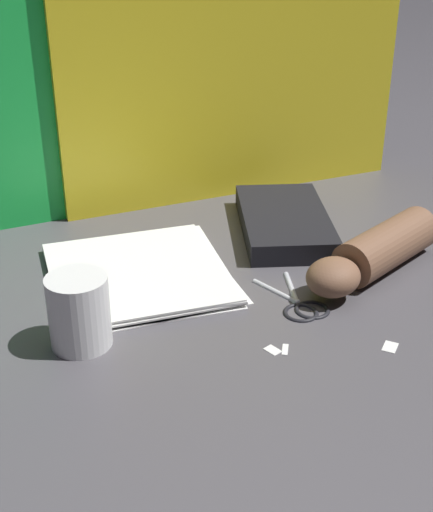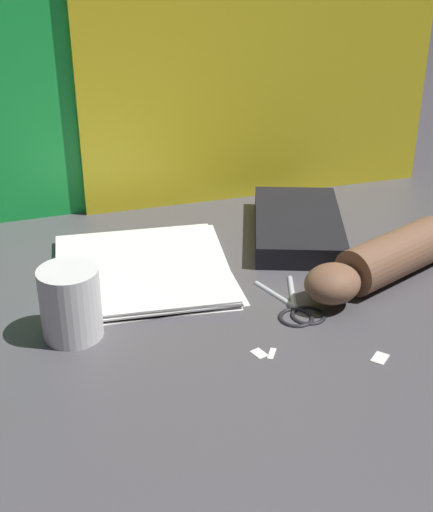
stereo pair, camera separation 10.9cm
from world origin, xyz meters
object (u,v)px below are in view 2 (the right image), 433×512
paper_stack (143,270)px  mug (71,303)px  hand_forearm (380,262)px  scissors (297,308)px  book_closed (298,225)px

paper_stack → mug: (-0.12, -0.15, 0.04)m
paper_stack → hand_forearm: size_ratio=1.02×
paper_stack → mug: size_ratio=2.95×
scissors → paper_stack: bearing=140.2°
scissors → mug: bearing=177.1°
paper_stack → book_closed: book_closed is taller
book_closed → hand_forearm: (0.06, -0.20, 0.02)m
scissors → hand_forearm: (0.15, 0.05, 0.03)m
scissors → mug: mug is taller
book_closed → scissors: 0.26m
mug → paper_stack: bearing=51.0°
book_closed → mug: size_ratio=2.95×
paper_stack → hand_forearm: (0.36, -0.12, 0.03)m
paper_stack → scissors: (0.20, -0.17, -0.00)m
scissors → hand_forearm: bearing=17.3°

